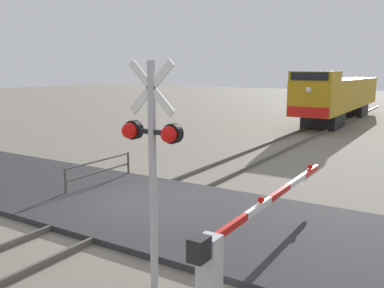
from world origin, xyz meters
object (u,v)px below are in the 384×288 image
object	(u,v)px
crossing_signal	(152,151)
guard_railing	(99,169)
locomotive	(339,96)
crossing_gate	(237,235)

from	to	relation	value
crossing_signal	guard_railing	size ratio (longest dim) A/B	1.35
locomotive	crossing_gate	xyz separation A→B (m)	(4.18, -26.76, -1.20)
crossing_signal	guard_railing	distance (m)	7.50
locomotive	guard_railing	world-z (taller)	locomotive
crossing_signal	crossing_gate	world-z (taller)	crossing_signal
locomotive	crossing_signal	distance (m)	28.27
locomotive	guard_railing	size ratio (longest dim) A/B	5.63
crossing_gate	locomotive	bearing A→B (deg)	98.88
locomotive	crossing_signal	bearing A→B (deg)	-83.59
locomotive	crossing_gate	size ratio (longest dim) A/B	2.43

